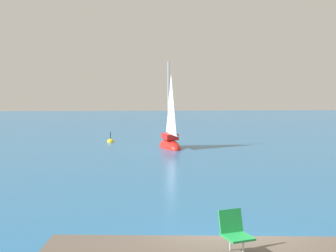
{
  "coord_description": "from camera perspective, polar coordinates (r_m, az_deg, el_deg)",
  "views": [
    {
      "loc": [
        -1.97,
        -9.78,
        4.14
      ],
      "look_at": [
        -0.35,
        16.88,
        1.96
      ],
      "focal_mm": 45.99,
      "sensor_mm": 36.0,
      "label": 1
    }
  ],
  "objects": [
    {
      "name": "beach_chair",
      "position": [
        8.42,
        8.79,
        -13.48
      ],
      "size": [
        0.64,
        0.71,
        0.8
      ],
      "rotation": [
        0.0,
        0.0,
        5.03
      ],
      "color": "green",
      "rests_on": "shore_ledge"
    },
    {
      "name": "sailboat_near",
      "position": [
        31.39,
        0.25,
        -2.21
      ],
      "size": [
        2.03,
        3.81,
        6.9
      ],
      "rotation": [
        0.0,
        0.0,
        1.8
      ],
      "color": "red",
      "rests_on": "ground"
    },
    {
      "name": "marker_buoy",
      "position": [
        35.04,
        -7.63,
        -2.14
      ],
      "size": [
        0.56,
        0.56,
        1.13
      ],
      "color": "yellow",
      "rests_on": "ground"
    }
  ]
}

